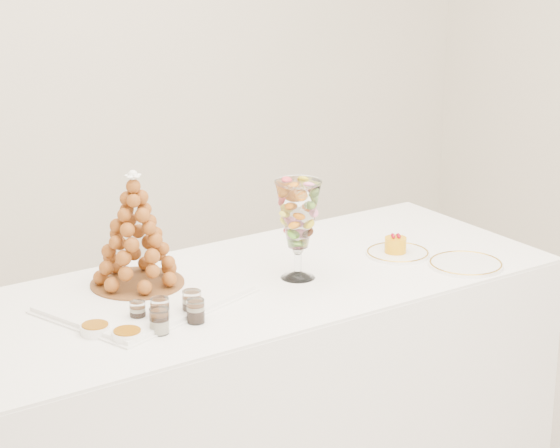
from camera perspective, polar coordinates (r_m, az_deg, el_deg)
buffet_table at (r=3.72m, az=-1.67°, el=-8.84°), size 2.12×0.91×0.80m
lace_tray at (r=3.43m, az=-7.03°, el=-3.90°), size 0.68×0.59×0.02m
macaron_vase at (r=3.54m, az=0.95°, el=0.43°), size 0.15×0.15×0.33m
cake_plate at (r=3.84m, az=6.17°, el=-1.53°), size 0.22×0.22×0.01m
spare_plate at (r=3.77m, az=9.68°, el=-2.09°), size 0.25×0.25×0.01m
verrine_a at (r=3.27m, az=-7.45°, el=-4.58°), size 0.05×0.05×0.06m
verrine_b at (r=3.26m, az=-6.29°, el=-4.52°), size 0.07×0.07×0.08m
verrine_c at (r=3.30m, az=-4.63°, el=-4.14°), size 0.07×0.07×0.08m
verrine_d at (r=3.18m, az=-6.33°, el=-5.05°), size 0.07×0.07×0.08m
verrine_e at (r=3.25m, az=-4.43°, el=-4.55°), size 0.06×0.06×0.07m
ramekin_back at (r=3.22m, az=-9.63°, el=-5.46°), size 0.09×0.09×0.03m
ramekin_front at (r=3.16m, az=-7.98°, el=-5.80°), size 0.09×0.09×0.03m
croquembouche at (r=3.47m, az=-7.58°, el=-0.30°), size 0.30×0.30×0.38m
mousse_cake at (r=3.83m, az=6.05°, el=-1.08°), size 0.08×0.08×0.07m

